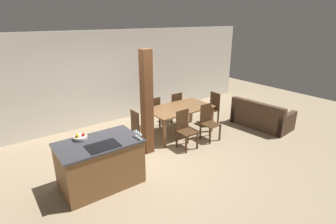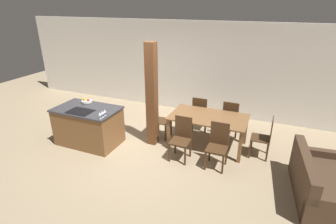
# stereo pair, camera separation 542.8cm
# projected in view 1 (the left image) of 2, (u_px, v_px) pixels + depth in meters

# --- Properties ---
(ground_plane) EXTENTS (16.00, 16.00, 0.00)m
(ground_plane) POSITION_uv_depth(u_px,v_px,m) (152.00, 159.00, 5.92)
(ground_plane) COLOR #9E896B
(wall_back) EXTENTS (11.20, 0.08, 2.70)m
(wall_back) POSITION_uv_depth(u_px,v_px,m) (99.00, 79.00, 7.54)
(wall_back) COLOR silver
(wall_back) RESTS_ON ground_plane
(kitchen_island) EXTENTS (1.48, 0.91, 0.91)m
(kitchen_island) POSITION_uv_depth(u_px,v_px,m) (100.00, 163.00, 4.90)
(kitchen_island) COLOR brown
(kitchen_island) RESTS_ON ground_plane
(fruit_bowl) EXTENTS (0.25, 0.25, 0.11)m
(fruit_bowl) POSITION_uv_depth(u_px,v_px,m) (80.00, 137.00, 4.84)
(fruit_bowl) COLOR silver
(fruit_bowl) RESTS_ON kitchen_island
(wine_glass_near) EXTENTS (0.07, 0.07, 0.15)m
(wine_glass_near) POSITION_uv_depth(u_px,v_px,m) (140.00, 134.00, 4.79)
(wine_glass_near) COLOR silver
(wine_glass_near) RESTS_ON kitchen_island
(wine_glass_middle) EXTENTS (0.07, 0.07, 0.15)m
(wine_glass_middle) POSITION_uv_depth(u_px,v_px,m) (138.00, 132.00, 4.86)
(wine_glass_middle) COLOR silver
(wine_glass_middle) RESTS_ON kitchen_island
(wine_glass_far) EXTENTS (0.07, 0.07, 0.15)m
(wine_glass_far) POSITION_uv_depth(u_px,v_px,m) (136.00, 131.00, 4.92)
(wine_glass_far) COLOR silver
(wine_glass_far) RESTS_ON kitchen_island
(dining_table) EXTENTS (1.74, 1.00, 0.76)m
(dining_table) POSITION_uv_depth(u_px,v_px,m) (179.00, 111.00, 7.03)
(dining_table) COLOR brown
(dining_table) RESTS_ON ground_plane
(dining_chair_near_left) EXTENTS (0.40, 0.40, 0.94)m
(dining_chair_near_left) POSITION_uv_depth(u_px,v_px,m) (185.00, 129.00, 6.32)
(dining_chair_near_left) COLOR #472D19
(dining_chair_near_left) RESTS_ON ground_plane
(dining_chair_near_right) EXTENTS (0.40, 0.40, 0.94)m
(dining_chair_near_right) POSITION_uv_depth(u_px,v_px,m) (208.00, 122.00, 6.76)
(dining_chair_near_right) COLOR #472D19
(dining_chair_near_right) RESTS_ON ground_plane
(dining_chair_far_left) EXTENTS (0.40, 0.40, 0.94)m
(dining_chair_far_left) POSITION_uv_depth(u_px,v_px,m) (153.00, 112.00, 7.42)
(dining_chair_far_left) COLOR #472D19
(dining_chair_far_left) RESTS_ON ground_plane
(dining_chair_far_right) EXTENTS (0.40, 0.40, 0.94)m
(dining_chair_far_right) POSITION_uv_depth(u_px,v_px,m) (174.00, 107.00, 7.85)
(dining_chair_far_right) COLOR #472D19
(dining_chair_far_right) RESTS_ON ground_plane
(dining_chair_head_end) EXTENTS (0.40, 0.40, 0.94)m
(dining_chair_head_end) POSITION_uv_depth(u_px,v_px,m) (139.00, 128.00, 6.39)
(dining_chair_head_end) COLOR #472D19
(dining_chair_head_end) RESTS_ON ground_plane
(dining_chair_foot_end) EXTENTS (0.40, 0.40, 0.94)m
(dining_chair_foot_end) POSITION_uv_depth(u_px,v_px,m) (212.00, 108.00, 7.79)
(dining_chair_foot_end) COLOR #472D19
(dining_chair_foot_end) RESTS_ON ground_plane
(couch) EXTENTS (1.02, 1.69, 0.79)m
(couch) POSITION_uv_depth(u_px,v_px,m) (261.00, 117.00, 7.65)
(couch) COLOR #473323
(couch) RESTS_ON ground_plane
(timber_post) EXTENTS (0.22, 0.22, 2.40)m
(timber_post) POSITION_uv_depth(u_px,v_px,m) (147.00, 104.00, 5.87)
(timber_post) COLOR brown
(timber_post) RESTS_ON ground_plane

